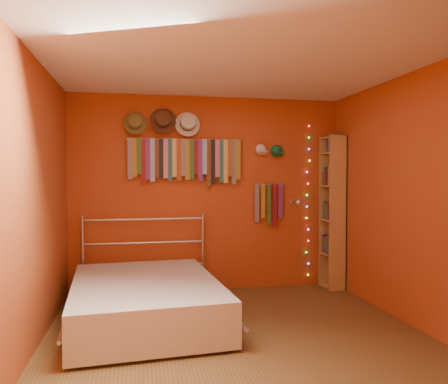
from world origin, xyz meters
TOP-DOWN VIEW (x-y plane):
  - ground at (0.00, 0.00)m, footprint 3.50×3.50m
  - back_wall at (0.00, 1.75)m, footprint 3.50×0.02m
  - right_wall at (1.75, 0.00)m, footprint 0.02×3.50m
  - left_wall at (-1.75, 0.00)m, footprint 0.02×3.50m
  - ceiling at (0.00, 0.00)m, footprint 3.50×3.50m
  - tie_rack at (-0.30, 1.69)m, footprint 1.45×0.03m
  - small_tie_rack at (0.79, 1.69)m, footprint 0.40×0.03m
  - fedora_olive at (-0.93, 1.65)m, footprint 0.28×0.15m
  - fedora_brown at (-0.59, 1.65)m, footprint 0.33×0.18m
  - fedora_white at (-0.28, 1.65)m, footprint 0.32×0.17m
  - cap_white at (0.68, 1.70)m, footprint 0.16×0.20m
  - cap_green at (0.90, 1.70)m, footprint 0.17×0.21m
  - fairy_lights at (1.35, 1.71)m, footprint 0.06×0.02m
  - reading_lamp at (1.11, 1.50)m, footprint 0.08×0.33m
  - bookshelf at (1.66, 1.53)m, footprint 0.25×0.34m
  - bed at (-0.82, 0.61)m, footprint 1.66×2.11m

SIDE VIEW (x-z plane):
  - ground at x=0.00m, z-range 0.00..0.00m
  - bed at x=-0.82m, z-range -0.27..0.73m
  - bookshelf at x=1.66m, z-range 0.02..2.02m
  - small_tie_rack at x=0.79m, z-range 0.85..1.43m
  - reading_lamp at x=1.11m, z-range 1.09..1.19m
  - fairy_lights at x=1.35m, z-range 0.13..2.16m
  - back_wall at x=0.00m, z-range 0.00..2.50m
  - right_wall at x=1.75m, z-range 0.00..2.50m
  - left_wall at x=-1.75m, z-range 0.00..2.50m
  - tie_rack at x=-0.30m, z-range 1.40..2.00m
  - cap_green at x=0.90m, z-range 1.73..1.89m
  - cap_white at x=0.68m, z-range 1.75..1.91m
  - fedora_olive at x=-0.93m, z-range 2.00..2.28m
  - fedora_white at x=-0.28m, z-range 1.99..2.30m
  - fedora_brown at x=-0.59m, z-range 2.01..2.33m
  - ceiling at x=0.00m, z-range 2.49..2.51m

